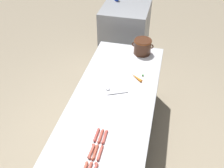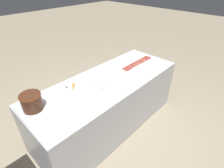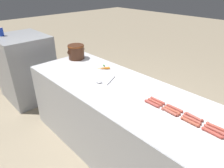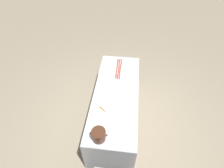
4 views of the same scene
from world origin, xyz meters
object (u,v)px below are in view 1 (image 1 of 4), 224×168
(hot_dog_6, at_px, (95,152))
(hot_dog_7, at_px, (101,136))
(serving_spoon, at_px, (111,90))
(bean_pot, at_px, (143,46))
(hot_dog_3, at_px, (97,135))
(hot_dog_10, at_px, (100,153))
(hot_dog_11, at_px, (105,137))
(carrot, at_px, (137,77))
(back_cabinet, at_px, (125,36))
(hot_dog_2, at_px, (91,151))

(hot_dog_6, height_order, hot_dog_7, same)
(serving_spoon, bearing_deg, bean_pot, 75.02)
(bean_pot, bearing_deg, hot_dog_3, -97.78)
(hot_dog_3, distance_m, hot_dog_6, 0.18)
(hot_dog_3, height_order, hot_dog_10, same)
(hot_dog_6, bearing_deg, hot_dog_7, 89.80)
(hot_dog_11, bearing_deg, hot_dog_10, -88.51)
(serving_spoon, bearing_deg, hot_dog_11, -81.34)
(carrot, bearing_deg, hot_dog_10, -97.02)
(hot_dog_3, bearing_deg, carrot, 76.63)
(hot_dog_10, xyz_separation_m, serving_spoon, (-0.10, 0.79, -0.00))
(hot_dog_7, xyz_separation_m, carrot, (0.17, 0.88, 0.00))
(carrot, bearing_deg, hot_dog_11, -98.60)
(hot_dog_10, bearing_deg, hot_dog_11, 91.49)
(hot_dog_3, xyz_separation_m, carrot, (0.21, 0.88, 0.00))
(back_cabinet, xyz_separation_m, hot_dog_10, (0.28, -2.48, 0.32))
(hot_dog_6, xyz_separation_m, carrot, (0.17, 1.05, 0.00))
(hot_dog_6, distance_m, hot_dog_10, 0.04)
(hot_dog_11, bearing_deg, back_cabinet, 96.70)
(back_cabinet, height_order, hot_dog_10, back_cabinet)
(hot_dog_11, distance_m, carrot, 0.89)
(back_cabinet, height_order, bean_pot, back_cabinet)
(serving_spoon, bearing_deg, back_cabinet, 95.98)
(hot_dog_3, height_order, hot_dog_7, same)
(back_cabinet, xyz_separation_m, carrot, (0.41, -1.43, 0.32))
(hot_dog_2, relative_size, hot_dog_10, 1.00)
(back_cabinet, bearing_deg, bean_pot, -66.86)
(hot_dog_10, bearing_deg, bean_pot, 85.93)
(hot_dog_3, bearing_deg, hot_dog_10, -65.16)
(hot_dog_10, distance_m, bean_pot, 1.58)
(hot_dog_7, height_order, serving_spoon, hot_dog_7)
(hot_dog_2, xyz_separation_m, hot_dog_7, (0.03, 0.17, 0.00))
(hot_dog_2, bearing_deg, bean_pot, 83.27)
(hot_dog_7, distance_m, serving_spoon, 0.62)
(hot_dog_6, bearing_deg, hot_dog_10, 3.71)
(hot_dog_11, xyz_separation_m, carrot, (0.13, 0.88, 0.00))
(back_cabinet, relative_size, carrot, 6.80)
(hot_dog_7, bearing_deg, hot_dog_10, -76.39)
(carrot, bearing_deg, hot_dog_7, -100.89)
(hot_dog_2, distance_m, serving_spoon, 0.79)
(hot_dog_6, distance_m, bean_pot, 1.59)
(hot_dog_2, height_order, bean_pot, bean_pot)
(back_cabinet, height_order, hot_dog_6, back_cabinet)
(hot_dog_3, distance_m, hot_dog_7, 0.04)
(back_cabinet, xyz_separation_m, hot_dog_2, (0.20, -2.48, 0.32))
(hot_dog_7, relative_size, bean_pot, 0.57)
(back_cabinet, distance_m, hot_dog_6, 2.51)
(hot_dog_6, relative_size, hot_dog_7, 1.00)
(hot_dog_10, relative_size, serving_spoon, 0.60)
(back_cabinet, distance_m, hot_dog_10, 2.52)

